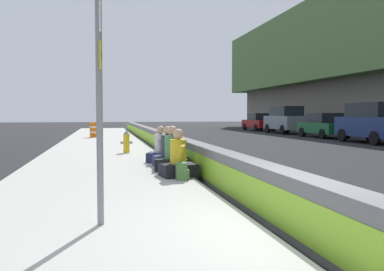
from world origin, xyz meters
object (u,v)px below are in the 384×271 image
Objects in this scene: seated_person_middle at (172,157)px; backpack at (182,171)px; seated_person_far at (161,151)px; parked_car_midline at (324,125)px; seated_person_rear at (168,154)px; seated_person_foreground at (178,162)px; fire_hydrant at (126,141)px; parked_car_fourth at (373,122)px; route_sign_post at (99,71)px; construction_barrel at (94,130)px; parked_car_far at (285,119)px; parked_car_farther at (259,122)px.

seated_person_middle is 3.00× the size of backpack.
parked_car_midline reaches higher than seated_person_far.
seated_person_rear is 19.38m from parked_car_midline.
seated_person_far is at bearing 0.28° from seated_person_foreground.
seated_person_foreground is 2.01m from seated_person_rear.
parked_car_midline is at bearing -42.37° from seated_person_rear.
fire_hydrant is 2.20× the size of backpack.
route_sign_post is at bearing 135.23° from parked_car_fourth.
seated_person_foreground is 0.58m from backpack.
parked_car_midline reaches higher than seated_person_foreground.
parked_car_midline reaches higher than backpack.
route_sign_post reaches higher than seated_person_far.
seated_person_rear is 1.02× the size of seated_person_far.
seated_person_middle is (-5.41, -0.93, -0.07)m from fire_hydrant.
seated_person_middle is at bearing -171.75° from construction_barrel.
parked_car_far reaches higher than seated_person_far.
seated_person_rear is (-4.45, -0.96, -0.09)m from fire_hydrant.
parked_car_farther is at bearing -25.35° from seated_person_middle.
fire_hydrant is 4.55m from seated_person_rear.
seated_person_far is (7.19, -1.80, -1.74)m from route_sign_post.
parked_car_fourth is at bearing -48.87° from backpack.
parked_car_fourth is (-6.92, -15.42, 0.56)m from construction_barrel.
fire_hydrant is 6.53m from seated_person_foreground.
seated_person_foreground is 31.53m from parked_car_farther.
seated_person_rear is at bearing 147.54° from parked_car_far.
parked_car_fourth reaches higher than parked_car_farther.
route_sign_post is 3.79× the size of construction_barrel.
route_sign_post reaches higher than seated_person_middle.
parked_car_midline and parked_car_farther have the same top height.
seated_person_middle is at bearing -1.56° from backpack.
route_sign_post is 5.77m from seated_person_middle.
parked_car_fourth is 1.05× the size of parked_car_farther.
parked_car_midline is at bearing -54.86° from fire_hydrant.
seated_person_rear is at bearing -171.16° from construction_barrel.
fire_hydrant is at bearing 147.75° from parked_car_farther.
backpack is (-1.62, 0.04, -0.18)m from seated_person_middle.
seated_person_middle is 20.11m from parked_car_midline.
route_sign_post is at bearing 163.10° from seated_person_rear.
seated_person_far is at bearing 1.27° from seated_person_middle.
parked_car_farther is (6.15, -0.00, -0.32)m from parked_car_far.
construction_barrel is 15.57m from parked_car_midline.
backpack is at bearing -180.00° from seated_person_far.
route_sign_post is 0.75× the size of parked_car_far.
seated_person_middle is 0.25× the size of parked_car_far.
backpack is (-3.62, -0.00, -0.16)m from seated_person_far.
parked_car_midline is 0.99× the size of parked_car_farther.
seated_person_foreground is at bearing -1.53° from backpack.
route_sign_post is 7.61m from seated_person_far.
fire_hydrant reaches higher than backpack.
seated_person_middle reaches higher than fire_hydrant.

